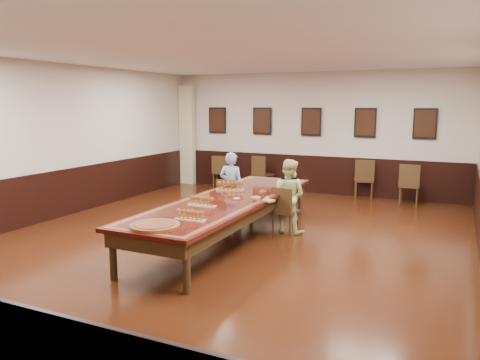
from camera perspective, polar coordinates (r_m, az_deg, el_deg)
The scene contains 23 objects.
floor at distance 8.28m, azimuth -1.48°, elevation -7.42°, with size 8.00×10.00×0.02m, color black.
ceiling at distance 7.98m, azimuth -1.58°, elevation 15.32°, with size 8.00×10.00×0.02m, color white.
wall_back at distance 12.64m, azimuth 8.74°, elevation 5.68°, with size 8.00×0.02×3.20m, color beige.
wall_left at distance 10.40m, azimuth -21.76°, elevation 4.37°, with size 0.02×10.00×3.20m, color beige.
chair_man at distance 9.50m, azimuth -1.28°, elevation -2.44°, with size 0.41×0.45×0.88m, color #331C16, non-canonical shape.
chair_woman at distance 8.66m, azimuth 5.60°, elevation -3.66°, with size 0.41×0.45×0.88m, color #331C16, non-canonical shape.
spare_chair_a at distance 13.39m, azimuth -2.33°, elevation 1.07°, with size 0.43×0.47×0.92m, color #331C16, non-canonical shape.
spare_chair_b at distance 12.83m, azimuth 2.82°, elevation 0.82°, with size 0.45×0.50×0.97m, color #331C16, non-canonical shape.
spare_chair_c at distance 12.20m, azimuth 14.84°, elevation 0.15°, with size 0.47×0.51×1.00m, color #331C16, non-canonical shape.
spare_chair_d at distance 11.75m, azimuth 19.97°, elevation -0.49°, with size 0.46×0.50×0.98m, color #331C16, non-canonical shape.
person_man at distance 9.53m, azimuth -1.06°, elevation -0.79°, with size 0.51×0.34×1.41m, color #465EB0.
person_woman at distance 8.69m, azimuth 5.90°, elevation -1.95°, with size 0.68×0.53×1.37m, color #D7D887.
pink_phone at distance 8.15m, azimuth 3.31°, elevation -2.16°, with size 0.07×0.15×0.01m, color #E24BA2.
curtain at distance 14.00m, azimuth -6.45°, elevation 5.45°, with size 0.45×0.18×2.90m, color #C5BA87.
wainscoting at distance 8.15m, azimuth -1.49°, elevation -3.98°, with size 8.00×10.00×1.00m.
conference_table at distance 8.13m, azimuth -1.50°, elevation -3.22°, with size 1.40×5.00×0.76m.
posters at distance 12.55m, azimuth 8.68°, elevation 7.03°, with size 6.14×0.04×0.74m.
flight_a at distance 8.77m, azimuth -1.23°, elevation -0.78°, with size 0.53×0.32×0.19m.
flight_b at distance 7.96m, azimuth 2.76°, elevation -1.87°, with size 0.49×0.33×0.18m.
flight_c at distance 7.47m, azimuth -4.68°, elevation -2.64°, with size 0.46×0.15×0.17m.
flight_d at distance 6.58m, azimuth -6.11°, elevation -4.34°, with size 0.45×0.16×0.17m.
red_plate_grp at distance 8.01m, azimuth -0.42°, elevation -2.31°, with size 0.18×0.18×0.02m.
carved_platter at distance 6.32m, azimuth -10.35°, elevation -5.49°, with size 0.67×0.67×0.05m.
Camera 1 is at (3.55, -7.09, 2.37)m, focal length 35.00 mm.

